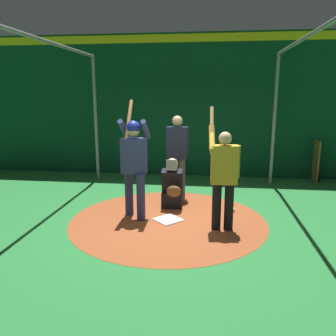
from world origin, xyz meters
TOP-DOWN VIEW (x-y plane):
  - ground_plane at (0.00, 0.00)m, footprint 27.73×27.73m
  - dirt_circle at (0.00, 0.00)m, footprint 3.47×3.47m
  - home_plate at (0.00, 0.00)m, footprint 0.59×0.59m
  - batter at (-0.09, -0.61)m, footprint 0.68×0.49m
  - catcher at (-0.72, -0.00)m, footprint 0.58×0.40m
  - umpire at (-1.38, 0.02)m, footprint 0.22×0.49m
  - visitor at (0.29, 0.93)m, footprint 0.54×0.51m
  - back_wall at (-3.54, 0.00)m, footprint 0.23×11.73m
  - cage_frame at (0.00, 0.00)m, footprint 5.74×4.55m
  - bat_rack at (-3.30, 3.43)m, footprint 0.58×0.19m
  - baseball_0 at (-0.59, 1.18)m, footprint 0.07×0.07m

SIDE VIEW (x-z plane):
  - ground_plane at x=0.00m, z-range 0.00..0.00m
  - dirt_circle at x=0.00m, z-range 0.00..0.01m
  - home_plate at x=0.00m, z-range 0.01..0.02m
  - baseball_0 at x=-0.59m, z-range 0.01..0.08m
  - catcher at x=-0.72m, z-range -0.10..0.89m
  - bat_rack at x=-3.30m, z-range -0.03..1.02m
  - visitor at x=0.29m, z-range -0.06..1.94m
  - umpire at x=-1.38m, z-range 0.11..1.87m
  - batter at x=-0.09m, z-range 0.02..2.11m
  - back_wall at x=-3.54m, z-range 0.01..3.76m
  - cage_frame at x=0.00m, z-range 0.62..3.77m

